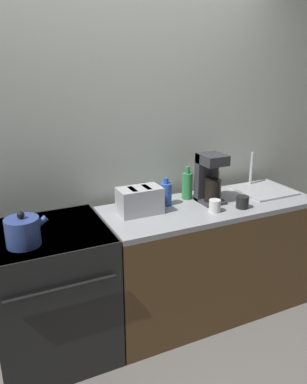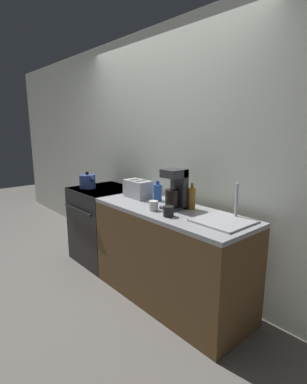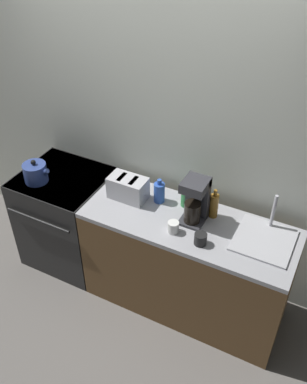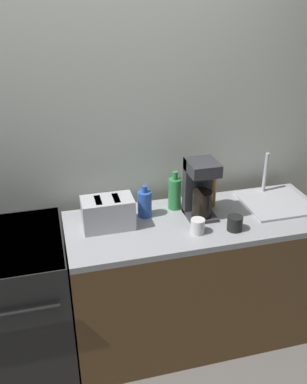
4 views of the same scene
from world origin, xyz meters
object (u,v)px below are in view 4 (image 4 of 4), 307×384
coffee_maker (200,187)px  cup_white (198,226)px  stove (7,306)px  bottle_blue (145,203)px  bottle_amber (211,191)px  toaster (108,213)px  cup_black (235,223)px  bottle_green (175,193)px

coffee_maker → cup_white: coffee_maker is taller
stove → coffee_maker: (1.17, 0.02, 0.61)m
bottle_blue → bottle_amber: (0.43, 0.02, 0.02)m
toaster → bottle_blue: size_ratio=1.46×
stove → cup_white: size_ratio=10.49×
bottle_blue → cup_black: size_ratio=2.28×
coffee_maker → bottle_green: size_ratio=1.44×
bottle_blue → stove: bearing=-174.2°
toaster → bottle_green: bearing=15.2°
cup_white → cup_black: bearing=-6.3°
bottle_green → cup_black: size_ratio=2.82×
toaster → coffee_maker: coffee_maker is taller
cup_white → cup_black: (0.21, -0.02, 0.00)m
toaster → coffee_maker: bearing=-0.0°
bottle_amber → cup_white: 0.34m
coffee_maker → cup_black: bearing=-57.6°
bottle_green → bottle_blue: bearing=-166.8°
cup_white → cup_black: 0.21m
bottle_green → cup_black: bottle_green is taller
toaster → bottle_blue: bearing=16.8°
bottle_amber → bottle_blue: bearing=-176.9°
coffee_maker → bottle_amber: bearing=40.2°
bottle_blue → cup_white: bottle_blue is taller
toaster → bottle_amber: bearing=8.0°
bottle_green → bottle_amber: bearing=-6.0°
stove → bottle_blue: bottle_blue is taller
bottle_green → cup_black: (0.25, -0.33, -0.06)m
stove → cup_white: cup_white is taller
stove → toaster: bearing=1.6°
toaster → stove: bearing=-178.4°
bottle_green → bottle_amber: bottle_green is taller
bottle_blue → bottle_amber: size_ratio=0.84×
bottle_blue → bottle_green: 0.21m
stove → bottle_amber: bottle_amber is taller
stove → bottle_amber: size_ratio=3.75×
stove → cup_white: bearing=-9.0°
stove → bottle_blue: 1.00m
toaster → cup_black: (0.68, -0.21, -0.05)m
bottle_blue → bottle_green: (0.20, 0.05, 0.02)m
bottle_blue → bottle_amber: bottle_amber is taller
stove → coffee_maker: 1.32m
bottle_amber → toaster: bearing=-172.0°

